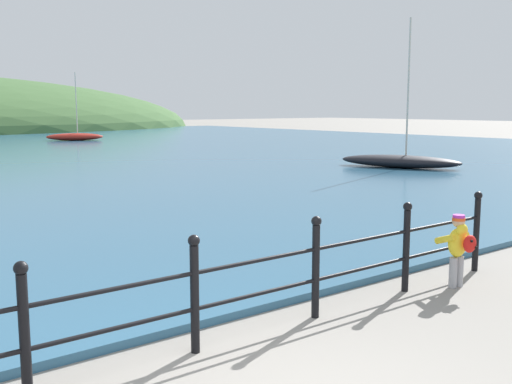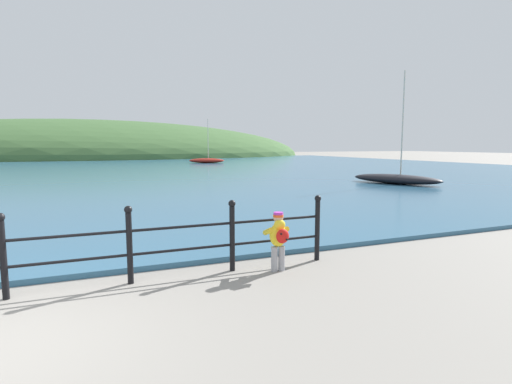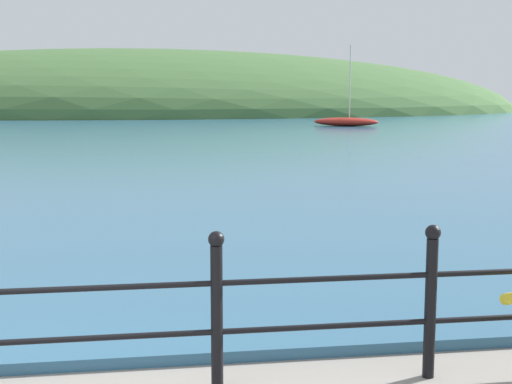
% 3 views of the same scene
% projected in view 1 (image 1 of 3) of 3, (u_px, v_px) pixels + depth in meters
% --- Properties ---
extents(iron_railing, '(10.02, 0.12, 1.21)m').
position_uv_depth(iron_railing, '(195.00, 290.00, 5.93)').
color(iron_railing, black).
rests_on(iron_railing, ground).
extents(child_in_coat, '(0.40, 0.54, 1.00)m').
position_uv_depth(child_in_coat, '(459.00, 244.00, 8.12)').
color(child_in_coat, '#99999E').
rests_on(child_in_coat, ground).
extents(boat_mid_harbor, '(3.10, 4.91, 5.72)m').
position_uv_depth(boat_mid_harbor, '(400.00, 161.00, 23.48)').
color(boat_mid_harbor, black).
rests_on(boat_mid_harbor, water).
extents(boat_nearest_quay, '(4.08, 2.77, 4.82)m').
position_uv_depth(boat_nearest_quay, '(75.00, 137.00, 42.65)').
color(boat_nearest_quay, maroon).
rests_on(boat_nearest_quay, water).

